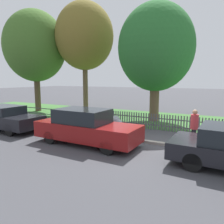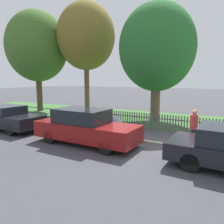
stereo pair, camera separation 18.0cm
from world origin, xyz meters
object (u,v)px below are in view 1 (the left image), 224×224
(parked_car_black_saloon, at_px, (86,127))
(tree_nearest_kerb, at_px, (35,46))
(parked_car_silver_hatchback, at_px, (5,117))
(pedestrian_near_fence, at_px, (194,126))
(covered_motorcycle, at_px, (108,122))
(tree_behind_motorcycle, at_px, (85,36))
(tree_mid_park, at_px, (156,48))

(parked_car_black_saloon, bearing_deg, tree_nearest_kerb, 147.41)
(parked_car_silver_hatchback, bearing_deg, pedestrian_near_fence, 11.50)
(covered_motorcycle, xyz_separation_m, tree_nearest_kerb, (-9.38, 4.18, 4.89))
(tree_nearest_kerb, bearing_deg, pedestrian_near_fence, -18.09)
(covered_motorcycle, bearing_deg, parked_car_black_saloon, -84.72)
(parked_car_black_saloon, height_order, pedestrian_near_fence, pedestrian_near_fence)
(tree_nearest_kerb, distance_m, tree_behind_motorcycle, 4.40)
(covered_motorcycle, height_order, tree_behind_motorcycle, tree_behind_motorcycle)
(parked_car_silver_hatchback, bearing_deg, tree_nearest_kerb, 124.66)
(parked_car_black_saloon, relative_size, pedestrian_near_fence, 2.98)
(parked_car_black_saloon, distance_m, pedestrian_near_fence, 4.49)
(parked_car_silver_hatchback, relative_size, tree_behind_motorcycle, 0.52)
(covered_motorcycle, relative_size, tree_behind_motorcycle, 0.21)
(tree_behind_motorcycle, relative_size, pedestrian_near_fence, 5.71)
(parked_car_black_saloon, distance_m, covered_motorcycle, 1.99)
(parked_car_silver_hatchback, height_order, tree_nearest_kerb, tree_nearest_kerb)
(parked_car_silver_hatchback, height_order, tree_behind_motorcycle, tree_behind_motorcycle)
(covered_motorcycle, relative_size, tree_mid_park, 0.25)
(parked_car_black_saloon, bearing_deg, tree_mid_park, 82.46)
(parked_car_silver_hatchback, distance_m, pedestrian_near_fence, 9.73)
(covered_motorcycle, bearing_deg, tree_nearest_kerb, 160.72)
(parked_car_silver_hatchback, height_order, covered_motorcycle, parked_car_silver_hatchback)
(parked_car_black_saloon, bearing_deg, tree_behind_motorcycle, 125.77)
(pedestrian_near_fence, bearing_deg, covered_motorcycle, -116.76)
(covered_motorcycle, bearing_deg, tree_behind_motorcycle, 138.36)
(parked_car_silver_hatchback, relative_size, parked_car_black_saloon, 0.99)
(parked_car_black_saloon, relative_size, tree_nearest_kerb, 0.55)
(pedestrian_near_fence, bearing_deg, tree_mid_park, -169.84)
(tree_mid_park, bearing_deg, parked_car_black_saloon, -98.23)
(tree_nearest_kerb, relative_size, pedestrian_near_fence, 5.47)
(parked_car_black_saloon, height_order, tree_behind_motorcycle, tree_behind_motorcycle)
(parked_car_silver_hatchback, height_order, pedestrian_near_fence, pedestrian_near_fence)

